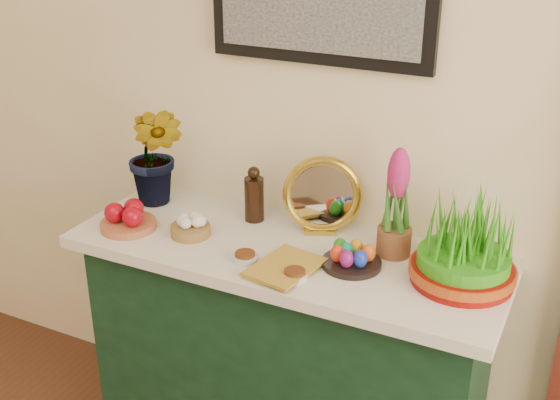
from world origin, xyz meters
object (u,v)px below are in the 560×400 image
(book, at_px, (262,259))
(hyacinth_green, at_px, (155,139))
(sideboard, at_px, (286,364))
(mirror, at_px, (322,196))
(wheatgrass_sabzeh, at_px, (465,248))

(book, bearing_deg, hyacinth_green, 166.77)
(sideboard, xyz_separation_m, mirror, (0.06, 0.15, 0.59))
(mirror, xyz_separation_m, book, (-0.08, -0.28, -0.11))
(hyacinth_green, height_order, wheatgrass_sabzeh, hyacinth_green)
(sideboard, xyz_separation_m, book, (-0.02, -0.14, 0.48))
(wheatgrass_sabzeh, bearing_deg, mirror, 165.93)
(book, distance_m, wheatgrass_sabzeh, 0.60)
(mirror, bearing_deg, hyacinth_green, -175.14)
(wheatgrass_sabzeh, bearing_deg, book, -164.42)
(sideboard, relative_size, hyacinth_green, 2.64)
(mirror, relative_size, book, 1.19)
(hyacinth_green, height_order, mirror, hyacinth_green)
(mirror, height_order, book, mirror)
(book, relative_size, wheatgrass_sabzeh, 0.73)
(mirror, bearing_deg, sideboard, -111.62)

